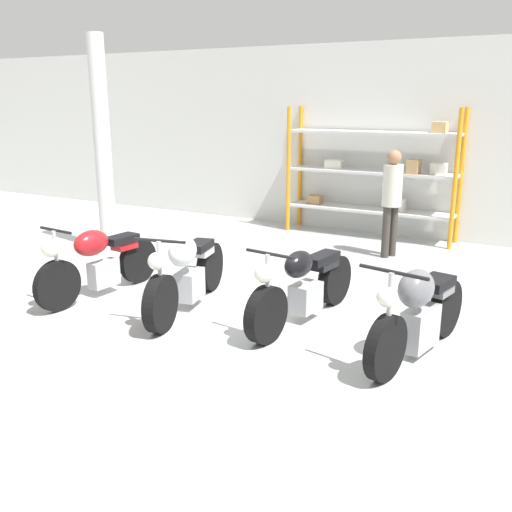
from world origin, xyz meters
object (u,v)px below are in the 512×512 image
Objects in this scene: shelving_rack at (375,172)px; person_browsing at (392,195)px; motorcycle_black at (303,286)px; motorcycle_grey at (419,313)px; motorcycle_white at (187,273)px; motorcycle_red at (98,260)px.

shelving_rack is 1.83× the size of person_browsing.
motorcycle_black is 1.45m from motorcycle_grey.
motorcycle_white is (-0.83, -4.95, -0.76)m from shelving_rack.
motorcycle_grey is at bearing 97.67° from motorcycle_red.
shelving_rack is at bearing -145.85° from motorcycle_grey.
motorcycle_grey is (2.86, 0.00, -0.00)m from motorcycle_white.
shelving_rack is 5.40m from motorcycle_grey.
motorcycle_red is 1.34m from motorcycle_white.
shelving_rack reaches higher than person_browsing.
person_browsing reaches higher than motorcycle_black.
motorcycle_white is at bearing -78.15° from motorcycle_grey.
motorcycle_black is (0.62, -4.64, -0.80)m from shelving_rack.
motorcycle_black is at bearing -82.43° from shelving_rack.
shelving_rack reaches higher than motorcycle_white.
motorcycle_red is at bearing -94.96° from motorcycle_white.
motorcycle_red is at bearing -112.87° from shelving_rack.
motorcycle_black is at bearing 105.09° from motorcycle_red.
motorcycle_white is 1.01× the size of motorcycle_black.
shelving_rack reaches higher than motorcycle_red.
motorcycle_white is at bearing 91.42° from person_browsing.
shelving_rack is 1.49× the size of motorcycle_black.
person_browsing is at bearing 148.84° from motorcycle_red.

